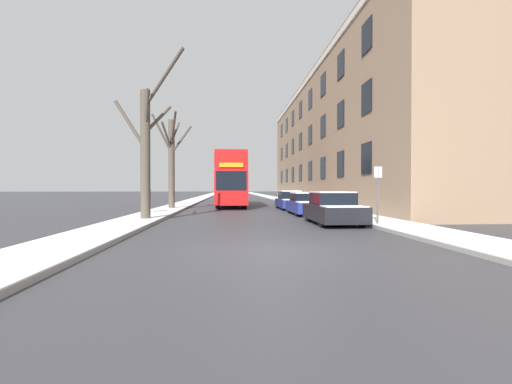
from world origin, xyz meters
name	(u,v)px	position (x,y,z in m)	size (l,w,h in m)	color
ground_plane	(278,251)	(0.00, 0.00, 0.00)	(320.00, 320.00, 0.00)	#38383D
sidewalk_left	(205,197)	(-5.57, 53.00, 0.08)	(2.16, 130.00, 0.16)	gray
sidewalk_right	(267,197)	(5.57, 53.00, 0.08)	(2.16, 130.00, 0.16)	gray
terrace_facade_right	(347,141)	(11.14, 26.51, 6.54)	(9.10, 41.63, 13.07)	#8C7056
bare_tree_left_0	(146,148)	(-5.18, 8.09, 3.54)	(3.62, 3.85, 7.66)	#4C4238
bare_tree_left_1	(172,159)	(-5.46, 16.88, 3.75)	(2.86, 4.07, 6.92)	#4C4238
double_decker_bus	(231,178)	(-1.09, 21.36, 2.51)	(2.50, 10.51, 4.43)	red
parked_car_0	(333,209)	(3.39, 6.35, 0.67)	(1.90, 4.02, 1.45)	black
parked_car_1	(306,204)	(3.39, 11.82, 0.63)	(1.79, 4.21, 1.36)	navy
parked_car_2	(290,201)	(3.39, 17.22, 0.65)	(1.76, 4.32, 1.42)	navy
oncoming_van	(226,191)	(-1.66, 36.67, 1.24)	(1.96, 5.26, 2.30)	#333842
pedestrian_left_sidewalk	(147,198)	(-6.08, 12.03, 1.02)	(0.41, 0.41, 1.87)	navy
street_sign_post	(378,192)	(4.79, 4.86, 1.44)	(0.32, 0.07, 2.50)	#4C4F54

